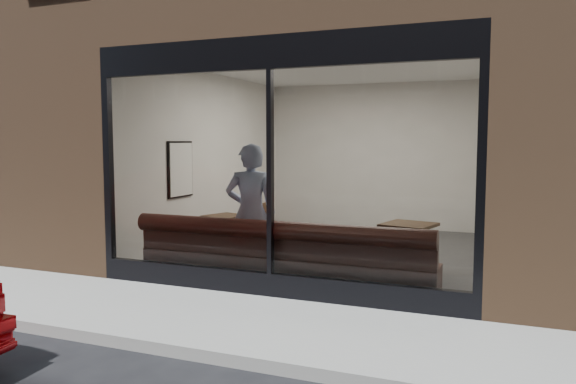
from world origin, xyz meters
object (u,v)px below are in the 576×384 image
at_px(cafe_chair_left, 254,246).
at_px(cafe_table_right, 409,225).
at_px(person, 251,213).
at_px(banquette, 283,272).
at_px(cafe_table_left, 226,216).

bearing_deg(cafe_chair_left, cafe_table_right, 173.99).
distance_m(cafe_table_right, cafe_chair_left, 2.57).
height_order(person, cafe_chair_left, person).
relative_size(person, cafe_chair_left, 4.02).
relative_size(banquette, person, 2.10).
height_order(person, cafe_table_left, person).
relative_size(banquette, cafe_chair_left, 8.45).
relative_size(banquette, cafe_table_right, 5.92).
xyz_separation_m(person, cafe_table_right, (1.97, 1.10, -0.21)).
bearing_deg(banquette, cafe_table_left, 141.48).
bearing_deg(cafe_table_right, cafe_chair_left, 177.32).
height_order(person, cafe_table_right, person).
bearing_deg(cafe_table_left, cafe_chair_left, 40.16).
height_order(banquette, cafe_chair_left, banquette).
distance_m(person, cafe_table_left, 1.30).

